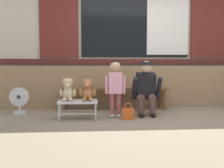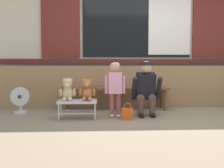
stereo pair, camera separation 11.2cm
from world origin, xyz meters
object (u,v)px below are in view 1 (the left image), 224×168
at_px(teddy_bear_with_hat, 68,90).
at_px(handbag_on_ground, 128,113).
at_px(small_display_bench, 78,103).
at_px(floor_fan, 19,101).
at_px(wooden_bench_long, 114,91).
at_px(teddy_bear_plain, 88,90).
at_px(child_standing, 115,82).
at_px(adult_crouching, 146,88).

distance_m(teddy_bear_with_hat, handbag_on_ground, 1.05).
relative_size(teddy_bear_with_hat, handbag_on_ground, 1.34).
distance_m(small_display_bench, floor_fan, 1.18).
bearing_deg(wooden_bench_long, floor_fan, -169.53).
relative_size(wooden_bench_long, floor_fan, 4.37).
relative_size(teddy_bear_with_hat, teddy_bear_plain, 1.00).
relative_size(wooden_bench_long, teddy_bear_with_hat, 5.78).
xyz_separation_m(child_standing, handbag_on_ground, (0.19, -0.21, -0.50)).
height_order(teddy_bear_plain, adult_crouching, adult_crouching).
bearing_deg(teddy_bear_with_hat, floor_fan, 150.93).
relative_size(wooden_bench_long, small_display_bench, 3.28).
xyz_separation_m(wooden_bench_long, small_display_bench, (-0.67, -0.83, -0.11)).
height_order(small_display_bench, floor_fan, floor_fan).
distance_m(handbag_on_ground, floor_fan, 1.99).
distance_m(adult_crouching, floor_fan, 2.28).
relative_size(small_display_bench, handbag_on_ground, 2.35).
relative_size(teddy_bear_plain, floor_fan, 0.76).
xyz_separation_m(teddy_bear_with_hat, adult_crouching, (1.34, 0.19, 0.01)).
bearing_deg(teddy_bear_with_hat, teddy_bear_plain, -0.13).
bearing_deg(floor_fan, child_standing, -13.96).
bearing_deg(small_display_bench, wooden_bench_long, 51.10).
relative_size(small_display_bench, teddy_bear_plain, 1.76).
xyz_separation_m(teddy_bear_with_hat, child_standing, (0.79, 0.08, 0.12)).
distance_m(small_display_bench, teddy_bear_plain, 0.25).
distance_m(wooden_bench_long, child_standing, 0.78).
bearing_deg(small_display_bench, teddy_bear_with_hat, 179.23).
bearing_deg(adult_crouching, floor_fan, 171.94).
xyz_separation_m(adult_crouching, floor_fan, (-2.25, 0.32, -0.24)).
bearing_deg(floor_fan, handbag_on_ground, -18.63).
xyz_separation_m(child_standing, adult_crouching, (0.55, 0.10, -0.11)).
distance_m(teddy_bear_with_hat, child_standing, 0.80).
distance_m(wooden_bench_long, teddy_bear_with_hat, 1.17).
height_order(wooden_bench_long, floor_fan, floor_fan).
bearing_deg(teddy_bear_plain, wooden_bench_long, 58.41).
distance_m(small_display_bench, adult_crouching, 1.21).
bearing_deg(small_display_bench, child_standing, 7.82).
distance_m(wooden_bench_long, teddy_bear_plain, 0.98).
bearing_deg(teddy_bear_plain, handbag_on_ground, -11.14).
bearing_deg(wooden_bench_long, small_display_bench, -128.90).
distance_m(small_display_bench, teddy_bear_with_hat, 0.26).
bearing_deg(floor_fan, small_display_bench, -25.39).
relative_size(wooden_bench_long, teddy_bear_plain, 5.78).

